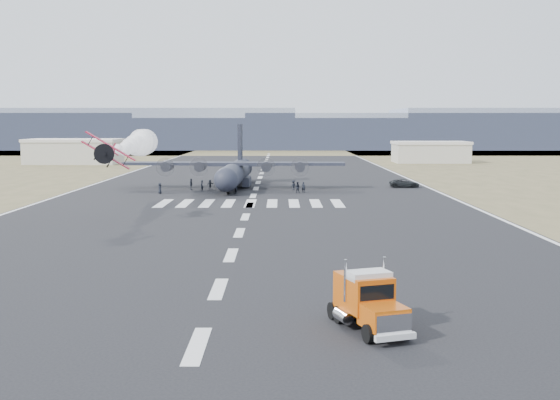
{
  "coord_description": "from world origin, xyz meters",
  "views": [
    {
      "loc": [
        4.14,
        -45.8,
        11.01
      ],
      "look_at": [
        4.1,
        17.87,
        4.0
      ],
      "focal_mm": 45.0,
      "sensor_mm": 36.0,
      "label": 1
    }
  ],
  "objects_px": {
    "semi_truck": "(368,300)",
    "crew_h": "(235,188)",
    "crew_c": "(293,185)",
    "crew_g": "(303,187)",
    "hangar_right": "(430,152)",
    "aerobatic_biplane": "(107,152)",
    "transport_aircraft": "(235,171)",
    "hangar_left": "(74,151)",
    "crew_b": "(297,187)",
    "crew_f": "(210,184)",
    "crew_a": "(202,186)",
    "crew_e": "(160,188)",
    "crew_d": "(191,184)",
    "support_vehicle": "(404,183)"
  },
  "relations": [
    {
      "from": "hangar_right",
      "to": "support_vehicle",
      "type": "relative_size",
      "value": 3.99
    },
    {
      "from": "hangar_right",
      "to": "crew_g",
      "type": "relative_size",
      "value": 11.96
    },
    {
      "from": "crew_d",
      "to": "crew_e",
      "type": "bearing_deg",
      "value": 138.99
    },
    {
      "from": "aerobatic_biplane",
      "to": "semi_truck",
      "type": "bearing_deg",
      "value": -63.0
    },
    {
      "from": "crew_a",
      "to": "transport_aircraft",
      "type": "bearing_deg",
      "value": 145.79
    },
    {
      "from": "crew_a",
      "to": "crew_d",
      "type": "relative_size",
      "value": 0.94
    },
    {
      "from": "transport_aircraft",
      "to": "aerobatic_biplane",
      "type": "bearing_deg",
      "value": -104.05
    },
    {
      "from": "crew_b",
      "to": "crew_c",
      "type": "xyz_separation_m",
      "value": [
        -0.54,
        4.76,
        -0.07
      ]
    },
    {
      "from": "crew_c",
      "to": "crew_h",
      "type": "relative_size",
      "value": 0.9
    },
    {
      "from": "aerobatic_biplane",
      "to": "crew_b",
      "type": "relative_size",
      "value": 3.26
    },
    {
      "from": "transport_aircraft",
      "to": "crew_b",
      "type": "relative_size",
      "value": 21.67
    },
    {
      "from": "hangar_right",
      "to": "crew_h",
      "type": "relative_size",
      "value": 11.53
    },
    {
      "from": "hangar_right",
      "to": "aerobatic_biplane",
      "type": "bearing_deg",
      "value": -117.72
    },
    {
      "from": "crew_c",
      "to": "support_vehicle",
      "type": "bearing_deg",
      "value": 150.14
    },
    {
      "from": "semi_truck",
      "to": "crew_f",
      "type": "height_order",
      "value": "semi_truck"
    },
    {
      "from": "hangar_right",
      "to": "support_vehicle",
      "type": "height_order",
      "value": "hangar_right"
    },
    {
      "from": "crew_e",
      "to": "crew_g",
      "type": "xyz_separation_m",
      "value": [
        22.55,
        1.69,
        0.03
      ]
    },
    {
      "from": "crew_a",
      "to": "crew_b",
      "type": "bearing_deg",
      "value": 81.35
    },
    {
      "from": "hangar_right",
      "to": "crew_e",
      "type": "relative_size",
      "value": 12.39
    },
    {
      "from": "crew_c",
      "to": "crew_g",
      "type": "xyz_separation_m",
      "value": [
        1.53,
        -4.3,
        0.06
      ]
    },
    {
      "from": "hangar_left",
      "to": "support_vehicle",
      "type": "height_order",
      "value": "hangar_left"
    },
    {
      "from": "support_vehicle",
      "to": "crew_b",
      "type": "distance_m",
      "value": 20.91
    },
    {
      "from": "semi_truck",
      "to": "crew_e",
      "type": "height_order",
      "value": "semi_truck"
    },
    {
      "from": "crew_e",
      "to": "crew_f",
      "type": "xyz_separation_m",
      "value": [
        7.1,
        7.8,
        -0.05
      ]
    },
    {
      "from": "transport_aircraft",
      "to": "crew_f",
      "type": "distance_m",
      "value": 5.37
    },
    {
      "from": "semi_truck",
      "to": "aerobatic_biplane",
      "type": "xyz_separation_m",
      "value": [
        -24.17,
        42.32,
        6.22
      ]
    },
    {
      "from": "hangar_left",
      "to": "crew_a",
      "type": "distance_m",
      "value": 89.09
    },
    {
      "from": "hangar_left",
      "to": "crew_b",
      "type": "bearing_deg",
      "value": -53.83
    },
    {
      "from": "semi_truck",
      "to": "crew_h",
      "type": "bearing_deg",
      "value": 80.63
    },
    {
      "from": "hangar_left",
      "to": "crew_b",
      "type": "height_order",
      "value": "hangar_left"
    },
    {
      "from": "semi_truck",
      "to": "transport_aircraft",
      "type": "relative_size",
      "value": 0.19
    },
    {
      "from": "semi_truck",
      "to": "crew_h",
      "type": "distance_m",
      "value": 73.37
    },
    {
      "from": "aerobatic_biplane",
      "to": "support_vehicle",
      "type": "relative_size",
      "value": 1.09
    },
    {
      "from": "crew_a",
      "to": "crew_b",
      "type": "distance_m",
      "value": 15.64
    },
    {
      "from": "support_vehicle",
      "to": "crew_h",
      "type": "xyz_separation_m",
      "value": [
        -28.4,
        -10.75,
        0.18
      ]
    },
    {
      "from": "crew_e",
      "to": "crew_h",
      "type": "height_order",
      "value": "crew_h"
    },
    {
      "from": "aerobatic_biplane",
      "to": "crew_e",
      "type": "bearing_deg",
      "value": 86.09
    },
    {
      "from": "crew_h",
      "to": "crew_g",
      "type": "bearing_deg",
      "value": 71.97
    },
    {
      "from": "hangar_right",
      "to": "crew_e",
      "type": "xyz_separation_m",
      "value": [
        -60.75,
        -86.68,
        -2.18
      ]
    },
    {
      "from": "hangar_right",
      "to": "crew_g",
      "type": "bearing_deg",
      "value": -114.2
    },
    {
      "from": "hangar_right",
      "to": "semi_truck",
      "type": "xyz_separation_m",
      "value": [
        -37.19,
        -159.12,
        -1.45
      ]
    },
    {
      "from": "transport_aircraft",
      "to": "crew_a",
      "type": "bearing_deg",
      "value": -123.56
    },
    {
      "from": "hangar_right",
      "to": "crew_e",
      "type": "distance_m",
      "value": 105.87
    },
    {
      "from": "hangar_left",
      "to": "semi_truck",
      "type": "distance_m",
      "value": 165.69
    },
    {
      "from": "support_vehicle",
      "to": "crew_e",
      "type": "distance_m",
      "value": 41.6
    },
    {
      "from": "crew_a",
      "to": "crew_d",
      "type": "bearing_deg",
      "value": -134.01
    },
    {
      "from": "semi_truck",
      "to": "crew_c",
      "type": "height_order",
      "value": "semi_truck"
    },
    {
      "from": "aerobatic_biplane",
      "to": "crew_h",
      "type": "xyz_separation_m",
      "value": [
        12.41,
        30.1,
        -6.89
      ]
    },
    {
      "from": "hangar_left",
      "to": "support_vehicle",
      "type": "bearing_deg",
      "value": -42.49
    },
    {
      "from": "crew_h",
      "to": "hangar_right",
      "type": "bearing_deg",
      "value": 123.52
    }
  ]
}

